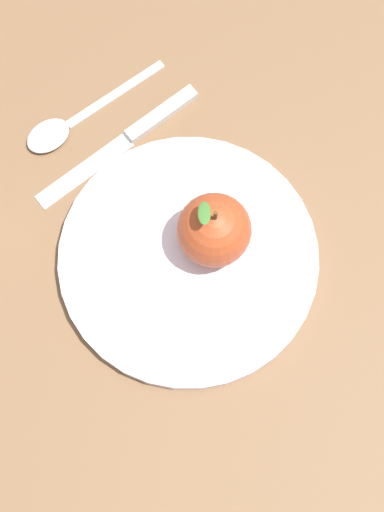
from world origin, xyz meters
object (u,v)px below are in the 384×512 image
object	(u,v)px
apple	(214,230)
spoon	(63,126)
knife	(133,135)
dinner_plate	(192,259)

from	to	relation	value
apple	spoon	distance (m)	0.21
apple	knife	xyz separation A→B (m)	(0.09, -0.11, -0.05)
apple	dinner_plate	bearing A→B (deg)	43.86
spoon	apple	bearing A→B (deg)	146.08
dinner_plate	spoon	distance (m)	0.20
apple	knife	world-z (taller)	apple
apple	spoon	size ratio (longest dim) A/B	0.62
apple	spoon	world-z (taller)	apple
knife	apple	bearing A→B (deg)	130.44
spoon	knife	bearing A→B (deg)	178.34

